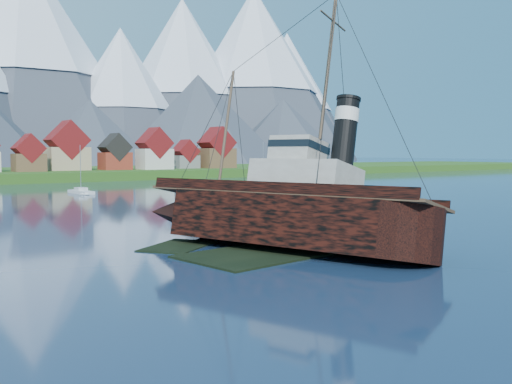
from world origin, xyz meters
TOP-DOWN VIEW (x-y plane):
  - ground at (0.00, 0.00)m, footprint 1400.00×1400.00m
  - shoal at (1.78, 2.15)m, footprint 31.71×21.24m
  - seawall at (0.00, 132.00)m, footprint 600.00×2.50m
  - tugboat_wreck at (-1.51, 0.60)m, footprint 7.78×33.51m
  - sailboat_d at (45.80, 67.10)m, footprint 7.31×8.40m
  - sailboat_e at (6.79, 82.92)m, footprint 3.09×9.93m

SIDE VIEW (x-z plane):
  - shoal at x=1.78m, z-range -0.92..0.22m
  - ground at x=0.00m, z-range 0.00..0.00m
  - seawall at x=0.00m, z-range -1.00..1.00m
  - sailboat_e at x=6.79m, z-range -5.43..5.92m
  - sailboat_d at x=45.80m, z-range -5.82..6.38m
  - tugboat_wreck at x=-1.51m, z-range -9.96..16.60m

